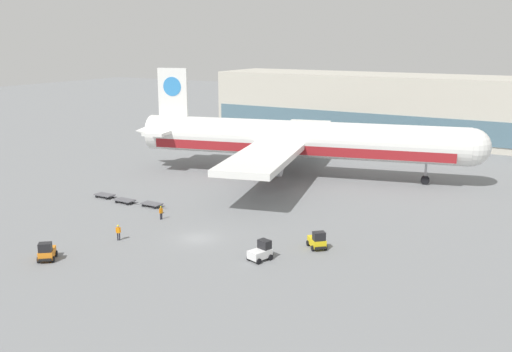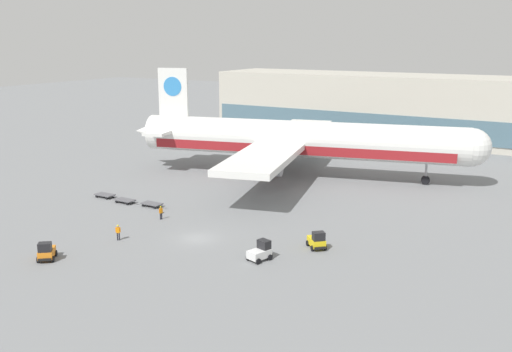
{
  "view_description": "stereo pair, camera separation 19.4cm",
  "coord_description": "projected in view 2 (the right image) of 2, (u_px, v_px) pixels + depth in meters",
  "views": [
    {
      "loc": [
        35.82,
        -48.97,
        21.79
      ],
      "look_at": [
        -0.99,
        14.71,
        4.0
      ],
      "focal_mm": 40.0,
      "sensor_mm": 36.0,
      "label": 1
    },
    {
      "loc": [
        35.99,
        -48.87,
        21.79
      ],
      "look_at": [
        -0.99,
        14.71,
        4.0
      ],
      "focal_mm": 40.0,
      "sensor_mm": 36.0,
      "label": 2
    }
  ],
  "objects": [
    {
      "name": "baggage_dolly_third",
      "position": [
        152.0,
        204.0,
        75.75
      ],
      "size": [
        3.71,
        1.53,
        0.48
      ],
      "rotation": [
        0.0,
        0.0,
        -0.01
      ],
      "color": "#56565B",
      "rests_on": "ground_plane"
    },
    {
      "name": "traffic_cone_near",
      "position": [
        162.0,
        210.0,
        72.96
      ],
      "size": [
        0.4,
        0.4,
        0.78
      ],
      "color": "black",
      "rests_on": "ground_plane"
    },
    {
      "name": "baggage_dolly_second",
      "position": [
        125.0,
        200.0,
        77.45
      ],
      "size": [
        3.71,
        1.53,
        0.48
      ],
      "rotation": [
        0.0,
        0.0,
        -0.01
      ],
      "color": "#56565B",
      "rests_on": "ground_plane"
    },
    {
      "name": "baggage_tug_mid",
      "position": [
        46.0,
        252.0,
        57.39
      ],
      "size": [
        2.66,
        2.79,
        2.0
      ],
      "rotation": [
        0.0,
        0.0,
        -0.89
      ],
      "color": "orange",
      "rests_on": "ground_plane"
    },
    {
      "name": "terminal_building",
      "position": [
        412.0,
        108.0,
        125.07
      ],
      "size": [
        90.0,
        18.2,
        14.0
      ],
      "color": "#BCB7A8",
      "rests_on": "ground_plane"
    },
    {
      "name": "baggage_tug_far",
      "position": [
        317.0,
        241.0,
        60.53
      ],
      "size": [
        2.71,
        2.75,
        2.0
      ],
      "rotation": [
        0.0,
        0.0,
        -0.81
      ],
      "color": "yellow",
      "rests_on": "ground_plane"
    },
    {
      "name": "ground_crew_near",
      "position": [
        118.0,
        231.0,
        62.97
      ],
      "size": [
        0.5,
        0.37,
        1.8
      ],
      "rotation": [
        0.0,
        0.0,
        0.53
      ],
      "color": "black",
      "rests_on": "ground_plane"
    },
    {
      "name": "ground_crew_far",
      "position": [
        161.0,
        212.0,
        70.27
      ],
      "size": [
        0.29,
        0.56,
        1.71
      ],
      "rotation": [
        0.0,
        0.0,
        4.5
      ],
      "color": "black",
      "rests_on": "ground_plane"
    },
    {
      "name": "baggage_dolly_lead",
      "position": [
        105.0,
        195.0,
        80.07
      ],
      "size": [
        3.71,
        1.53,
        0.48
      ],
      "rotation": [
        0.0,
        0.0,
        -0.01
      ],
      "color": "#56565B",
      "rests_on": "ground_plane"
    },
    {
      "name": "ground_plane",
      "position": [
        198.0,
        238.0,
        63.77
      ],
      "size": [
        400.0,
        400.0,
        0.0
      ],
      "primitive_type": "plane",
      "color": "slate"
    },
    {
      "name": "airplane_main",
      "position": [
        295.0,
        140.0,
        91.69
      ],
      "size": [
        57.07,
        48.52,
        17.0
      ],
      "rotation": [
        0.0,
        0.0,
        0.24
      ],
      "color": "white",
      "rests_on": "ground_plane"
    },
    {
      "name": "baggage_tug_foreground",
      "position": [
        261.0,
        252.0,
        57.41
      ],
      "size": [
        2.22,
        2.74,
        2.0
      ],
      "rotation": [
        0.0,
        0.0,
        1.27
      ],
      "color": "silver",
      "rests_on": "ground_plane"
    }
  ]
}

